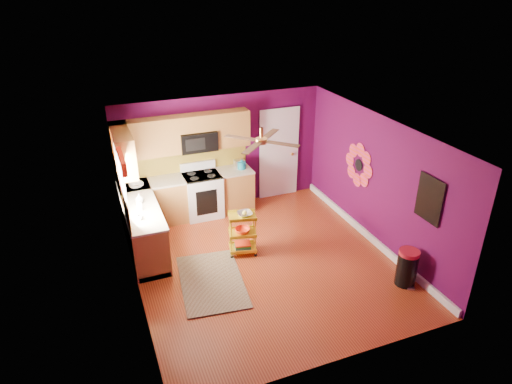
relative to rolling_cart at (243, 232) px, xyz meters
name	(u,v)px	position (x,y,z in m)	size (l,w,h in m)	color
ground	(265,263)	(0.26, -0.44, -0.46)	(5.00, 5.00, 0.00)	maroon
room_envelope	(267,181)	(0.29, -0.44, 1.17)	(4.54, 5.04, 2.52)	#4F093F
lower_cabinets	(169,210)	(-1.09, 1.37, -0.03)	(2.81, 2.31, 0.94)	brown
electric_range	(203,194)	(-0.29, 1.73, 0.02)	(0.76, 0.66, 1.13)	white
upper_cabinetry	(165,140)	(-0.98, 1.73, 1.34)	(2.80, 2.30, 1.26)	brown
left_window	(121,172)	(-1.96, 0.61, 1.28)	(0.08, 1.35, 1.08)	white
panel_door	(279,154)	(1.61, 2.02, 0.56)	(0.95, 0.11, 2.15)	white
right_wall_art	(388,179)	(2.49, -0.78, 0.98)	(0.04, 2.74, 1.04)	black
ceiling_fan	(261,140)	(0.26, -0.24, 1.83)	(1.01, 1.01, 0.26)	#BF8C3F
shag_rug	(212,281)	(-0.80, -0.63, -0.45)	(1.04, 1.70, 0.02)	black
rolling_cart	(243,232)	(0.00, 0.00, 0.00)	(0.57, 0.47, 0.90)	gold
trash_can	(407,267)	(2.24, -1.88, -0.13)	(0.45, 0.45, 0.65)	black
teal_kettle	(242,165)	(0.61, 1.74, 0.56)	(0.18, 0.18, 0.21)	#137B90
toaster	(239,164)	(0.58, 1.81, 0.57)	(0.22, 0.15, 0.18)	beige
soap_bottle_a	(139,205)	(-1.73, 0.64, 0.58)	(0.09, 0.09, 0.20)	#EA3F72
soap_bottle_b	(139,198)	(-1.68, 0.91, 0.57)	(0.15, 0.15, 0.19)	white
counter_dish	(136,185)	(-1.64, 1.63, 0.51)	(0.29, 0.29, 0.07)	white
counter_cup	(140,217)	(-1.77, 0.27, 0.52)	(0.11, 0.11, 0.09)	white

